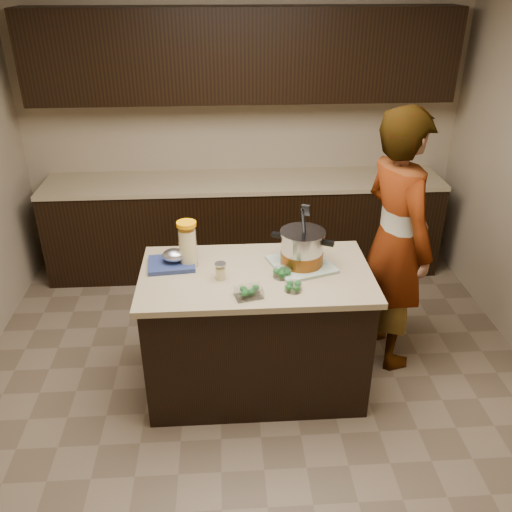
{
  "coord_description": "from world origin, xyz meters",
  "views": [
    {
      "loc": [
        -0.19,
        -2.94,
        2.59
      ],
      "look_at": [
        0.0,
        0.0,
        1.02
      ],
      "focal_mm": 38.0,
      "sensor_mm": 36.0,
      "label": 1
    }
  ],
  "objects": [
    {
      "name": "broccoli_tub_left",
      "position": [
        0.16,
        -0.06,
        0.92
      ],
      "size": [
        0.15,
        0.15,
        0.05
      ],
      "rotation": [
        0.0,
        0.0,
        -0.43
      ],
      "color": "silver",
      "rests_on": "island"
    },
    {
      "name": "back_cabinets",
      "position": [
        0.0,
        1.74,
        0.94
      ],
      "size": [
        3.6,
        0.63,
        2.33
      ],
      "color": "black",
      "rests_on": "ground"
    },
    {
      "name": "blue_tray",
      "position": [
        -0.53,
        0.12,
        0.94
      ],
      "size": [
        0.31,
        0.26,
        0.11
      ],
      "rotation": [
        0.0,
        0.0,
        0.1
      ],
      "color": "navy",
      "rests_on": "island"
    },
    {
      "name": "stock_pot",
      "position": [
        0.3,
        0.07,
        1.02
      ],
      "size": [
        0.38,
        0.38,
        0.41
      ],
      "rotation": [
        0.0,
        0.0,
        -0.42
      ],
      "color": "#B7B7BC",
      "rests_on": "dish_towel"
    },
    {
      "name": "lemonade_pitcher",
      "position": [
        -0.43,
        0.13,
        1.04
      ],
      "size": [
        0.16,
        0.16,
        0.3
      ],
      "rotation": [
        0.0,
        0.0,
        -0.37
      ],
      "color": "#DBCB86",
      "rests_on": "island"
    },
    {
      "name": "mason_jar",
      "position": [
        -0.22,
        -0.06,
        0.95
      ],
      "size": [
        0.09,
        0.09,
        0.11
      ],
      "rotation": [
        0.0,
        0.0,
        0.36
      ],
      "color": "#DBCB86",
      "rests_on": "island"
    },
    {
      "name": "person",
      "position": [
        0.98,
        0.31,
        0.93
      ],
      "size": [
        0.62,
        0.78,
        1.87
      ],
      "primitive_type": "imported",
      "rotation": [
        0.0,
        0.0,
        1.86
      ],
      "color": "gray",
      "rests_on": "ground"
    },
    {
      "name": "room_shell",
      "position": [
        0.0,
        0.0,
        1.71
      ],
      "size": [
        4.04,
        4.04,
        2.72
      ],
      "color": "tan",
      "rests_on": "ground"
    },
    {
      "name": "dish_towel",
      "position": [
        0.3,
        0.07,
        0.91
      ],
      "size": [
        0.45,
        0.45,
        0.02
      ],
      "primitive_type": "cube",
      "rotation": [
        0.0,
        0.0,
        0.32
      ],
      "color": "#517853",
      "rests_on": "island"
    },
    {
      "name": "island",
      "position": [
        0.0,
        0.0,
        0.45
      ],
      "size": [
        1.46,
        0.81,
        0.9
      ],
      "color": "black",
      "rests_on": "ground"
    },
    {
      "name": "broccoli_tub_rect",
      "position": [
        -0.06,
        -0.27,
        0.93
      ],
      "size": [
        0.18,
        0.15,
        0.06
      ],
      "rotation": [
        0.0,
        0.0,
        0.24
      ],
      "color": "silver",
      "rests_on": "island"
    },
    {
      "name": "ground_plane",
      "position": [
        0.0,
        0.0,
        0.0
      ],
      "size": [
        4.0,
        4.0,
        0.0
      ],
      "primitive_type": "plane",
      "color": "brown",
      "rests_on": "ground"
    },
    {
      "name": "broccoli_tub_right",
      "position": [
        0.21,
        -0.22,
        0.92
      ],
      "size": [
        0.12,
        0.12,
        0.05
      ],
      "rotation": [
        0.0,
        0.0,
        0.16
      ],
      "color": "silver",
      "rests_on": "island"
    }
  ]
}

